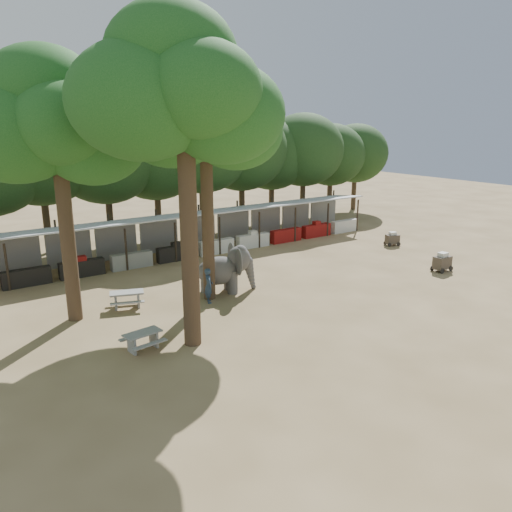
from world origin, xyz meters
TOP-DOWN VIEW (x-y plane):
  - ground at (0.00, 0.00)m, footprint 100.00×100.00m
  - vendor_stalls at (-0.00, 13.84)m, footprint 28.00×2.99m
  - yard_tree_left at (-9.13, 7.19)m, footprint 7.10×6.90m
  - yard_tree_center at (-6.13, 2.19)m, footprint 7.10×6.90m
  - yard_tree_back at (-3.13, 6.19)m, footprint 7.10×6.90m
  - backdrop_trees at (0.00, 19.00)m, footprint 46.46×5.95m
  - elephant at (-1.87, 6.34)m, footprint 3.12×2.29m
  - handler at (-3.31, 5.52)m, footprint 0.57×0.69m
  - picnic_table_near at (-7.76, 2.58)m, footprint 1.52×1.40m
  - picnic_table_far at (-6.68, 7.06)m, footprint 1.85×1.76m
  - cart_front at (9.92, 2.42)m, footprint 1.11×0.73m
  - cart_back at (12.29, 7.99)m, footprint 1.11×0.91m

SIDE VIEW (x-z plane):
  - ground at x=0.00m, z-range 0.00..0.00m
  - picnic_table_near at x=-7.76m, z-range 0.11..0.79m
  - cart_back at x=12.29m, z-range -0.01..0.93m
  - picnic_table_far at x=-6.68m, z-range 0.11..0.86m
  - cart_front at x=9.92m, z-range -0.01..1.07m
  - handler at x=-3.31m, z-range 0.00..1.65m
  - elephant at x=-1.87m, z-range 0.00..2.32m
  - vendor_stalls at x=0.00m, z-range -0.22..2.58m
  - backdrop_trees at x=0.00m, z-range 1.35..9.68m
  - yard_tree_left at x=-9.13m, z-range 2.69..13.71m
  - yard_tree_back at x=-3.13m, z-range 2.86..14.22m
  - yard_tree_center at x=-6.13m, z-range 3.19..15.23m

